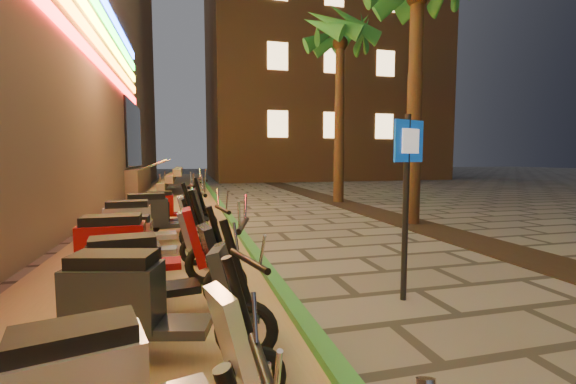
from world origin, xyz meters
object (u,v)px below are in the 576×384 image
object	(u,v)px
scooter_7	(136,248)
scooter_12	(170,206)
scooter_8	(146,239)
scooter_11	(164,213)
scooter_5	(147,301)
scooter_4	(127,382)
scooter_9	(145,224)
scooter_10	(162,214)
pedestrian_sign	(407,181)
scooter_6	(150,272)

from	to	relation	value
scooter_7	scooter_12	size ratio (longest dim) A/B	1.13
scooter_8	scooter_7	bearing A→B (deg)	-88.74
scooter_12	scooter_11	bearing A→B (deg)	-96.46
scooter_5	scooter_7	world-z (taller)	scooter_7
scooter_4	scooter_5	bearing A→B (deg)	75.47
scooter_8	scooter_9	bearing A→B (deg)	98.40
scooter_7	scooter_12	bearing A→B (deg)	86.15
scooter_8	scooter_10	world-z (taller)	scooter_10
scooter_9	scooter_12	xyz separation A→B (m)	(0.29, 2.90, -0.05)
scooter_7	scooter_10	xyz separation A→B (m)	(0.12, 3.00, 0.00)
pedestrian_sign	scooter_12	distance (m)	6.73
scooter_4	scooter_12	distance (m)	7.82
scooter_9	scooter_12	size ratio (longest dim) A/B	1.11
scooter_5	scooter_9	world-z (taller)	scooter_9
scooter_7	scooter_4	bearing A→B (deg)	-85.69
scooter_5	scooter_12	xyz separation A→B (m)	(-0.10, 6.71, -0.03)
scooter_5	scooter_9	size ratio (longest dim) A/B	0.96
pedestrian_sign	scooter_9	xyz separation A→B (m)	(-3.23, 3.08, -0.88)
pedestrian_sign	scooter_7	size ratio (longest dim) A/B	1.21
scooter_9	scooter_4	bearing A→B (deg)	-89.98
scooter_8	scooter_12	xyz separation A→B (m)	(0.19, 3.81, 0.03)
pedestrian_sign	scooter_12	world-z (taller)	pedestrian_sign
scooter_11	scooter_12	xyz separation A→B (m)	(0.08, 0.99, 0.04)
pedestrian_sign	scooter_5	xyz separation A→B (m)	(-2.83, -0.73, -0.90)
scooter_5	scooter_10	world-z (taller)	scooter_10
scooter_4	scooter_8	xyz separation A→B (m)	(-0.29, 4.01, -0.02)
scooter_8	scooter_10	bearing A→B (deg)	88.52
scooter_10	scooter_5	bearing A→B (deg)	-98.86
scooter_6	scooter_9	distance (m)	2.92
scooter_4	scooter_7	world-z (taller)	scooter_7
scooter_4	scooter_8	bearing A→B (deg)	79.61
pedestrian_sign	scooter_7	bearing A→B (deg)	140.60
scooter_6	scooter_8	distance (m)	2.01
scooter_7	scooter_9	bearing A→B (deg)	91.34
scooter_4	scooter_12	xyz separation A→B (m)	(-0.11, 7.82, 0.01)
pedestrian_sign	scooter_11	size ratio (longest dim) A/B	1.47
scooter_7	scooter_9	size ratio (longest dim) A/B	1.02
scooter_6	scooter_8	world-z (taller)	scooter_6
scooter_4	scooter_11	distance (m)	6.83
scooter_9	scooter_10	bearing A→B (deg)	73.73
scooter_10	scooter_8	bearing A→B (deg)	-104.24
pedestrian_sign	scooter_6	xyz separation A→B (m)	(-2.88, 0.18, -0.91)
scooter_6	scooter_8	bearing A→B (deg)	88.28
scooter_4	scooter_7	xyz separation A→B (m)	(-0.30, 2.96, 0.08)
pedestrian_sign	scooter_5	distance (m)	3.06
scooter_6	scooter_12	world-z (taller)	scooter_6
scooter_4	scooter_8	world-z (taller)	scooter_4
scooter_7	scooter_8	xyz separation A→B (m)	(0.01, 1.04, -0.09)
scooter_7	scooter_9	xyz separation A→B (m)	(-0.10, 1.95, -0.01)
scooter_4	scooter_10	xyz separation A→B (m)	(-0.18, 5.96, 0.08)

